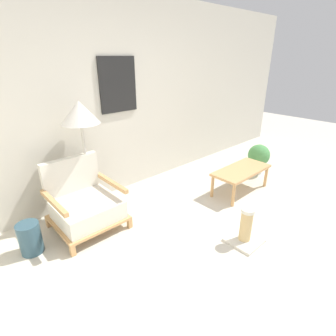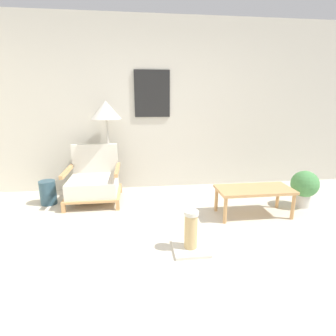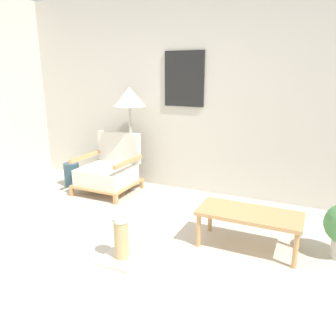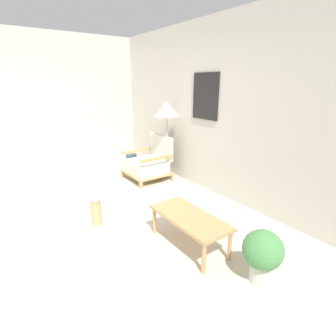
{
  "view_description": "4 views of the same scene",
  "coord_description": "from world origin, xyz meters",
  "px_view_note": "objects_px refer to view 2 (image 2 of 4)",
  "views": [
    {
      "loc": [
        -2.15,
        -0.74,
        1.91
      ],
      "look_at": [
        -0.0,
        1.58,
        0.55
      ],
      "focal_mm": 28.0,
      "sensor_mm": 36.0,
      "label": 1
    },
    {
      "loc": [
        -0.43,
        -1.88,
        1.49
      ],
      "look_at": [
        -0.0,
        1.58,
        0.55
      ],
      "focal_mm": 28.0,
      "sensor_mm": 36.0,
      "label": 2
    },
    {
      "loc": [
        1.56,
        -1.77,
        1.62
      ],
      "look_at": [
        -0.0,
        1.58,
        0.55
      ],
      "focal_mm": 35.0,
      "sensor_mm": 36.0,
      "label": 3
    },
    {
      "loc": [
        3.02,
        -0.54,
        1.76
      ],
      "look_at": [
        -0.0,
        1.58,
        0.55
      ],
      "focal_mm": 28.0,
      "sensor_mm": 36.0,
      "label": 4
    }
  ],
  "objects_px": {
    "coffee_table": "(254,192)",
    "potted_plant": "(305,186)",
    "vase": "(48,192)",
    "scratching_post": "(191,236)",
    "armchair": "(94,181)",
    "floor_lamp": "(106,114)"
  },
  "relations": [
    {
      "from": "armchair",
      "to": "coffee_table",
      "type": "bearing_deg",
      "value": -19.72
    },
    {
      "from": "coffee_table",
      "to": "potted_plant",
      "type": "bearing_deg",
      "value": 12.29
    },
    {
      "from": "armchair",
      "to": "potted_plant",
      "type": "height_order",
      "value": "armchair"
    },
    {
      "from": "coffee_table",
      "to": "vase",
      "type": "relative_size",
      "value": 2.78
    },
    {
      "from": "scratching_post",
      "to": "armchair",
      "type": "bearing_deg",
      "value": 128.01
    },
    {
      "from": "vase",
      "to": "scratching_post",
      "type": "bearing_deg",
      "value": -38.53
    },
    {
      "from": "floor_lamp",
      "to": "potted_plant",
      "type": "bearing_deg",
      "value": -17.36
    },
    {
      "from": "vase",
      "to": "potted_plant",
      "type": "bearing_deg",
      "value": -8.63
    },
    {
      "from": "coffee_table",
      "to": "vase",
      "type": "distance_m",
      "value": 2.86
    },
    {
      "from": "coffee_table",
      "to": "scratching_post",
      "type": "bearing_deg",
      "value": -144.23
    },
    {
      "from": "vase",
      "to": "coffee_table",
      "type": "bearing_deg",
      "value": -14.61
    },
    {
      "from": "floor_lamp",
      "to": "vase",
      "type": "relative_size",
      "value": 4.19
    },
    {
      "from": "coffee_table",
      "to": "potted_plant",
      "type": "xyz_separation_m",
      "value": [
        0.82,
        0.18,
        -0.02
      ]
    },
    {
      "from": "coffee_table",
      "to": "armchair",
      "type": "bearing_deg",
      "value": 160.28
    },
    {
      "from": "potted_plant",
      "to": "armchair",
      "type": "bearing_deg",
      "value": 168.78
    },
    {
      "from": "vase",
      "to": "armchair",
      "type": "bearing_deg",
      "value": 3.5
    },
    {
      "from": "floor_lamp",
      "to": "coffee_table",
      "type": "height_order",
      "value": "floor_lamp"
    },
    {
      "from": "armchair",
      "to": "vase",
      "type": "bearing_deg",
      "value": -176.5
    },
    {
      "from": "armchair",
      "to": "potted_plant",
      "type": "xyz_separation_m",
      "value": [
        2.94,
        -0.58,
        0.0
      ]
    },
    {
      "from": "potted_plant",
      "to": "scratching_post",
      "type": "xyz_separation_m",
      "value": [
        -1.79,
        -0.88,
        -0.15
      ]
    },
    {
      "from": "potted_plant",
      "to": "scratching_post",
      "type": "relative_size",
      "value": 1.22
    },
    {
      "from": "scratching_post",
      "to": "vase",
      "type": "bearing_deg",
      "value": 141.47
    }
  ]
}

